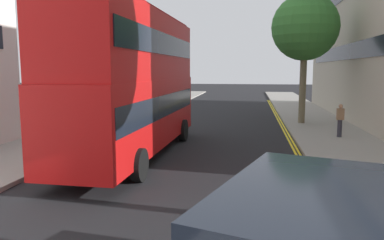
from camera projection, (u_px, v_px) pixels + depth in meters
name	position (u px, v px, depth m)	size (l,w,h in m)	color
sidewalk_right	(345.00, 147.00, 16.17)	(4.00, 80.00, 0.14)	gray
sidewalk_left	(68.00, 138.00, 18.20)	(4.00, 80.00, 0.14)	gray
kerb_line_outer	(302.00, 157.00, 14.55)	(0.10, 56.00, 0.01)	yellow
kerb_line_inner	(297.00, 157.00, 14.57)	(0.10, 56.00, 0.01)	yellow
double_decker_bus_away	(135.00, 80.00, 14.48)	(2.96, 10.85, 5.64)	#B20F0F
pedestrian_far	(340.00, 120.00, 18.08)	(0.34, 0.22, 1.62)	#2D2D38
street_tree_mid	(305.00, 28.00, 22.28)	(4.01, 4.01, 7.84)	#6B6047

